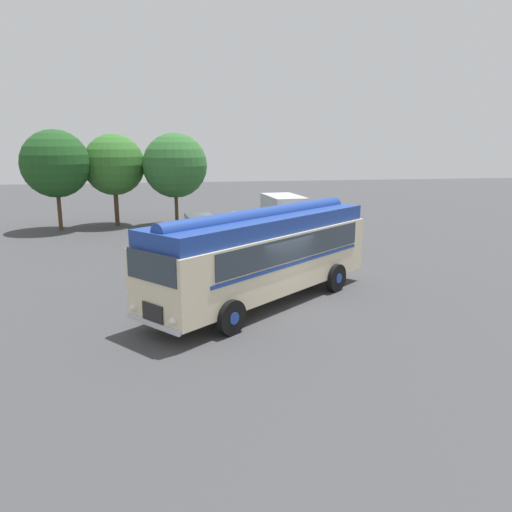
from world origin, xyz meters
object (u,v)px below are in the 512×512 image
Objects in this scene: vintage_bus at (263,252)px; box_van at (287,215)px; car_mid_left at (245,227)px; car_near_left at (200,229)px.

box_van is at bearing 72.59° from vintage_bus.
box_van reaches higher than car_mid_left.
car_mid_left is (1.18, 11.74, -1.05)m from vintage_bus.
vintage_bus is at bearing -95.74° from car_mid_left.
car_near_left is at bearing -167.16° from box_van.
vintage_bus is 11.60m from car_near_left.
vintage_bus is at bearing -82.55° from car_near_left.
car_mid_left is (2.68, 0.29, 0.00)m from car_near_left.
box_van is (5.48, 1.25, 0.52)m from car_near_left.
vintage_bus is at bearing -107.41° from box_van.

